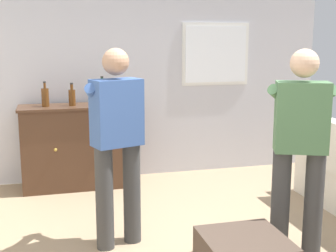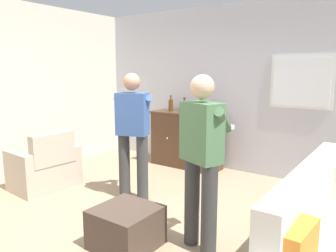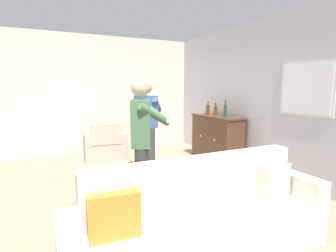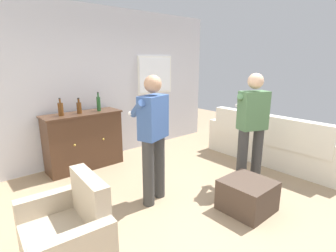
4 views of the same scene
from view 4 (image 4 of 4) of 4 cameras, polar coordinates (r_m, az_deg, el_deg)
ground at (r=3.57m, az=8.54°, el=-17.27°), size 10.40×10.40×0.00m
wall_back_with_window at (r=5.20m, az=-13.65°, el=8.82°), size 5.20×0.15×2.80m
couch at (r=5.13m, az=21.35°, el=-3.86°), size 0.57×2.51×0.93m
armchair at (r=2.71m, az=-20.89°, el=-22.13°), size 0.70×0.92×0.85m
sideboard_cabinet at (r=4.79m, az=-17.84°, el=-3.04°), size 1.31×0.49×0.98m
bottle_wine_green at (r=4.53m, az=-22.33°, el=3.45°), size 0.08×0.08×0.29m
bottle_liquor_amber at (r=4.75m, az=-14.88°, el=4.77°), size 0.07×0.07×0.33m
bottle_spirits_clear at (r=4.63m, az=-18.78°, el=3.86°), size 0.08×0.08×0.26m
ottoman at (r=3.56m, az=16.86°, el=-14.27°), size 0.58×0.58×0.39m
person_standing_left at (r=3.36m, az=-3.35°, el=-1.68°), size 0.53×0.52×1.68m
person_standing_right at (r=3.98m, az=17.74°, el=0.19°), size 0.52×0.52×1.68m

